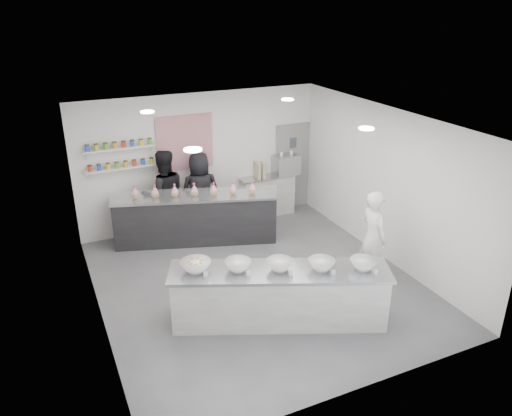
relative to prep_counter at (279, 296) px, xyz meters
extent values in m
plane|color=#515156|center=(0.16, 1.18, -0.47)|extent=(6.00, 6.00, 0.00)
plane|color=white|center=(0.16, 1.18, 2.53)|extent=(6.00, 6.00, 0.00)
plane|color=white|center=(0.16, 4.18, 1.03)|extent=(5.50, 0.00, 5.50)
plane|color=white|center=(-2.59, 1.18, 1.03)|extent=(0.00, 6.00, 6.00)
plane|color=white|center=(2.91, 1.18, 1.03)|extent=(0.00, 6.00, 6.00)
cube|color=gray|center=(2.46, 4.15, 0.58)|extent=(0.88, 0.04, 2.10)
cube|color=maroon|center=(-0.19, 4.16, 1.48)|extent=(1.25, 0.03, 1.20)
cube|color=silver|center=(-1.59, 4.08, 1.13)|extent=(1.45, 0.22, 0.04)
cube|color=silver|center=(-1.59, 4.08, 1.55)|extent=(1.45, 0.22, 0.04)
cylinder|color=white|center=(-1.24, 0.18, 2.51)|extent=(0.24, 0.24, 0.02)
cylinder|color=white|center=(1.56, 0.18, 2.51)|extent=(0.24, 0.24, 0.02)
cylinder|color=white|center=(-1.24, 2.78, 2.51)|extent=(0.24, 0.24, 0.02)
cylinder|color=white|center=(1.56, 2.78, 2.51)|extent=(0.24, 0.24, 0.02)
cube|color=#9E9F9A|center=(0.00, 0.00, 0.00)|extent=(3.48, 2.08, 0.94)
cube|color=black|center=(-0.31, 3.26, 0.06)|extent=(3.42, 1.64, 1.05)
cube|color=white|center=(-0.40, 2.98, 0.73)|extent=(3.19, 1.05, 0.29)
cube|color=#9E9F9A|center=(1.71, 3.96, 0.01)|extent=(1.30, 0.41, 0.96)
cube|color=#93969E|center=(2.19, 3.96, 0.72)|extent=(0.59, 0.41, 0.45)
imported|color=white|center=(2.10, 0.42, 0.41)|extent=(0.42, 0.64, 1.77)
imported|color=black|center=(-0.82, 3.78, 0.51)|extent=(1.00, 0.80, 1.96)
imported|color=black|center=(-0.02, 3.78, 0.44)|extent=(0.94, 0.67, 1.81)
camera|label=1|loc=(-3.14, -5.99, 4.38)|focal=35.00mm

